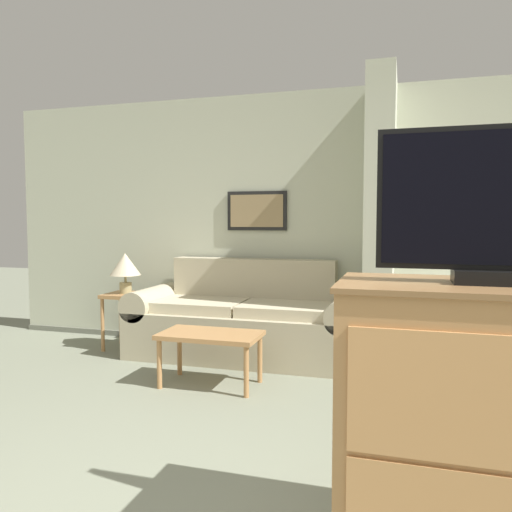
% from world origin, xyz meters
% --- Properties ---
extents(wall_back, '(6.72, 0.16, 2.60)m').
position_xyz_m(wall_back, '(-0.00, 3.56, 1.29)').
color(wall_back, beige).
rests_on(wall_back, ground_plane).
extents(wall_partition_pillar, '(0.24, 0.78, 2.60)m').
position_xyz_m(wall_partition_pillar, '(0.76, 3.11, 1.30)').
color(wall_partition_pillar, beige).
rests_on(wall_partition_pillar, ground_plane).
extents(couch, '(2.21, 0.84, 0.93)m').
position_xyz_m(couch, '(-0.49, 3.08, 0.34)').
color(couch, '#B7AD8E').
rests_on(couch, ground_plane).
extents(coffee_table, '(0.79, 0.45, 0.42)m').
position_xyz_m(coffee_table, '(-0.50, 2.19, 0.37)').
color(coffee_table, '#B27F4C').
rests_on(coffee_table, ground_plane).
extents(side_table, '(0.39, 0.39, 0.57)m').
position_xyz_m(side_table, '(-1.75, 3.02, 0.46)').
color(side_table, '#B27F4C').
rests_on(side_table, ground_plane).
extents(table_lamp, '(0.31, 0.31, 0.41)m').
position_xyz_m(table_lamp, '(-1.75, 3.02, 0.85)').
color(table_lamp, tan).
rests_on(table_lamp, side_table).
extents(tv_dresser, '(1.05, 0.54, 1.09)m').
position_xyz_m(tv_dresser, '(1.24, 0.48, 0.54)').
color(tv_dresser, '#B27F4C').
rests_on(tv_dresser, ground_plane).
extents(tv, '(0.78, 0.16, 0.56)m').
position_xyz_m(tv, '(1.24, 0.48, 1.36)').
color(tv, black).
rests_on(tv, tv_dresser).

